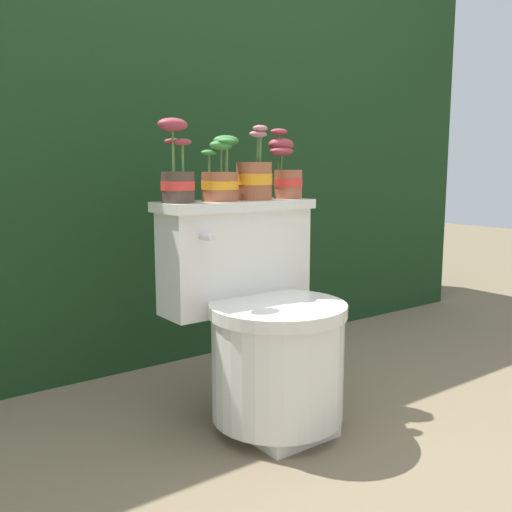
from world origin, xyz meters
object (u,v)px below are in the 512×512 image
Objects in this scene: toilet at (263,326)px; potted_plant_left at (177,175)px; potted_plant_midleft at (221,177)px; potted_plant_midright at (286,172)px; potted_plant_middle at (254,178)px.

toilet is 0.52m from potted_plant_left.
potted_plant_midleft is (0.15, 0.00, -0.01)m from potted_plant_left.
toilet is 0.52m from potted_plant_midright.
potted_plant_midright is at bearing 35.01° from toilet.
potted_plant_left is 0.15m from potted_plant_midleft.
potted_plant_midleft is (-0.05, 0.15, 0.44)m from toilet.
potted_plant_left reaches higher than potted_plant_middle.
potted_plant_left is at bearing 179.51° from potted_plant_midright.
potted_plant_midleft is at bearing 110.04° from toilet.
potted_plant_left is 1.20× the size of potted_plant_midleft.
potted_plant_midleft is 0.86× the size of potted_plant_middle.
potted_plant_middle reaches higher than potted_plant_midleft.
toilet is at bearing -116.06° from potted_plant_middle.
potted_plant_middle is (0.27, -0.01, -0.01)m from potted_plant_left.
potted_plant_middle is at bearing -179.22° from potted_plant_midright.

